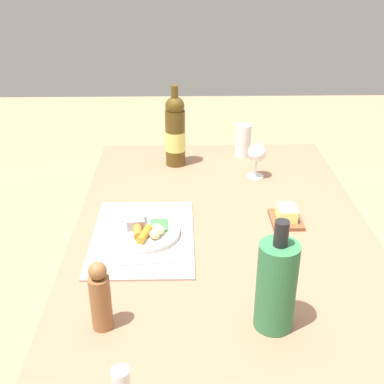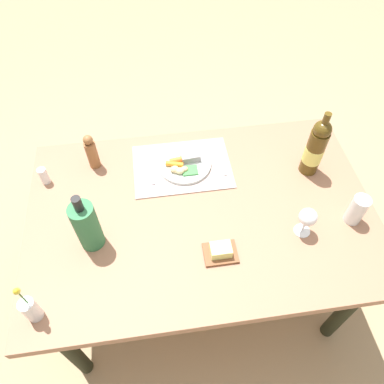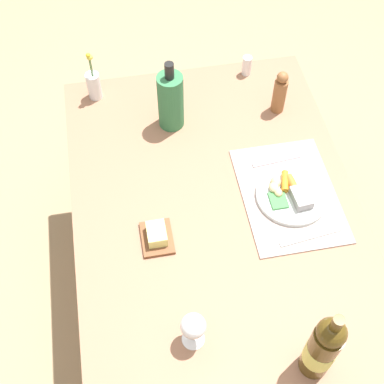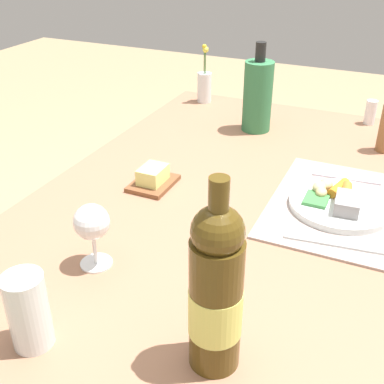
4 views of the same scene
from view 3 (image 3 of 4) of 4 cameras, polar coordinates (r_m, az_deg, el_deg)
ground_plane at (r=2.39m, az=2.20°, el=-12.01°), size 8.00×8.00×0.00m
dining_table at (r=1.82m, az=2.83°, el=-4.14°), size 1.45×0.95×0.71m
placemat at (r=1.83m, az=10.29°, el=-0.26°), size 0.44×0.31×0.01m
dinner_plate at (r=1.82m, az=10.57°, el=-0.21°), size 0.24×0.24×0.05m
fork at (r=1.75m, az=12.57°, el=-4.66°), size 0.04×0.21×0.00m
knife at (r=1.91m, az=9.02°, el=3.38°), size 0.03×0.18×0.00m
salt_shaker at (r=2.19m, az=5.87°, el=13.28°), size 0.04×0.04×0.08m
pepper_mill at (r=2.03m, az=9.36°, el=10.43°), size 0.05×0.05×0.18m
wine_bottle at (r=1.46m, az=13.78°, el=-15.85°), size 0.08×0.08×0.33m
wine_glass at (r=1.49m, az=0.13°, el=-14.18°), size 0.07×0.07×0.14m
cooler_bottle at (r=1.93m, az=-2.30°, el=9.74°), size 0.09×0.09×0.29m
flower_vase at (r=2.10m, az=-10.45°, el=11.23°), size 0.05×0.05×0.22m
butter_dish at (r=1.70m, az=-3.78°, el=-4.66°), size 0.13×0.10×0.05m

